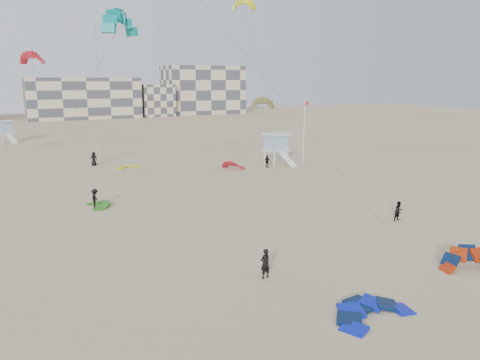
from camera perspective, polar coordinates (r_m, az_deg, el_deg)
name	(u,v)px	position (r m, az deg, el deg)	size (l,w,h in m)	color
ground	(282,302)	(25.15, 5.10, -14.59)	(320.00, 320.00, 0.00)	tan
kite_ground_blue	(372,316)	(24.58, 15.76, -15.69)	(3.98, 4.13, 0.82)	#111CC6
kite_ground_orange	(469,270)	(31.97, 26.18, -9.86)	(3.33, 2.65, 2.13)	#FF3709
kite_ground_green	(98,206)	(44.59, -16.94, -3.10)	(2.84, 2.96, 0.73)	#318613
kite_ground_red_far	(233,169)	(60.82, -0.85, 1.40)	(3.09, 2.78, 1.71)	red
kite_ground_yellow	(128,168)	(63.17, -13.49, 1.46)	(3.09, 3.25, 0.41)	#D4E70E
kitesurfer_main	(265,263)	(27.48, 3.09, -10.13)	(0.65, 0.43, 1.78)	black
kitesurfer_b	(399,211)	(40.35, 18.80, -3.60)	(0.79, 0.62, 1.63)	black
kitesurfer_c	(95,199)	(43.86, -17.25, -2.17)	(1.14, 0.66, 1.77)	black
kitesurfer_d	(267,161)	(61.46, 3.34, 2.28)	(0.98, 0.41, 1.67)	black
kitesurfer_e	(94,159)	(65.77, -17.39, 2.48)	(0.91, 0.59, 1.86)	black
kitesurfer_f	(281,142)	(81.53, 5.05, 4.68)	(1.57, 0.50, 1.70)	black
kite_fly_teal_a	(120,25)	(43.16, -14.46, 17.83)	(11.03, 5.40, 16.16)	#019793
kite_fly_olive	(262,104)	(65.36, 2.75, 9.19)	(4.37, 7.49, 8.34)	brown
kite_fly_yellow	(243,5)	(81.73, 0.43, 20.52)	(9.09, 5.39, 23.63)	#D4E70E
kite_fly_red	(32,59)	(77.92, -24.01, 13.33)	(5.11, 5.15, 14.97)	red
lifeguard_tower_near	(276,149)	(64.28, 4.43, 3.81)	(3.24, 5.85, 4.16)	white
lifeguard_tower_far	(5,132)	(96.77, -26.70, 5.29)	(3.66, 5.93, 4.00)	white
flagpole	(304,130)	(65.76, 7.82, 6.10)	(0.71, 0.11, 8.70)	white
condo_mid	(83,98)	(150.71, -18.62, 9.45)	(32.00, 16.00, 12.00)	beige
condo_east	(203,90)	(163.27, -4.53, 10.89)	(26.00, 14.00, 16.00)	beige
condo_fill_right	(156,100)	(153.58, -10.24, 9.55)	(10.00, 10.00, 10.00)	beige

